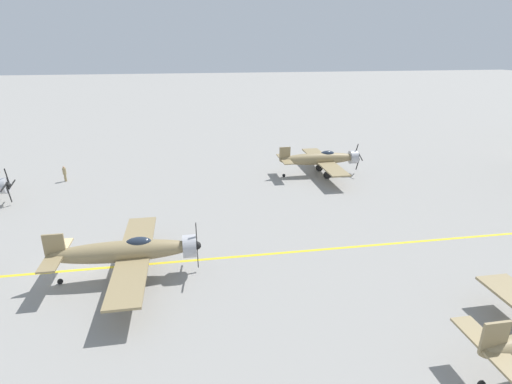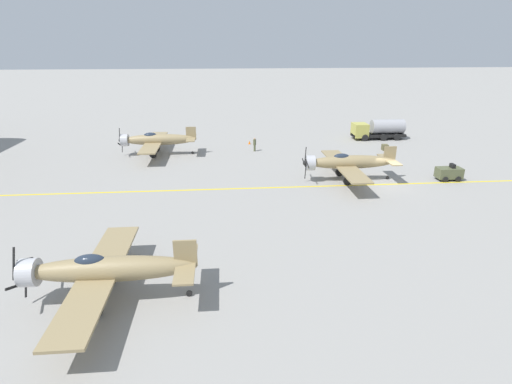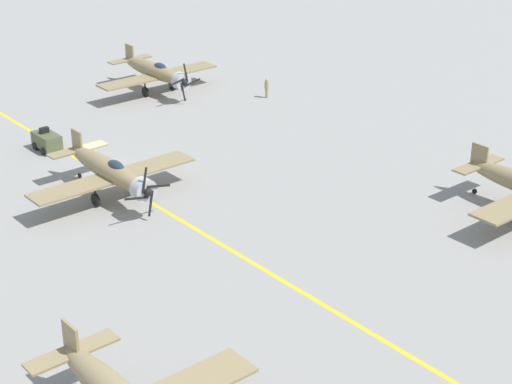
{
  "view_description": "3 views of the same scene",
  "coord_description": "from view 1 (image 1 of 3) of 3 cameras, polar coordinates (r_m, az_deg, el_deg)",
  "views": [
    {
      "loc": [
        26.17,
        8.58,
        14.99
      ],
      "look_at": [
        -3.87,
        13.66,
        3.63
      ],
      "focal_mm": 28.0,
      "sensor_mm": 36.0,
      "label": 1
    },
    {
      "loc": [
        -38.01,
        17.22,
        13.9
      ],
      "look_at": [
        -7.6,
        14.64,
        2.44
      ],
      "focal_mm": 28.0,
      "sensor_mm": 36.0,
      "label": 2
    },
    {
      "loc": [
        27.92,
        51.17,
        24.61
      ],
      "look_at": [
        -3.19,
        13.67,
        2.43
      ],
      "focal_mm": 60.0,
      "sensor_mm": 36.0,
      "label": 3
    }
  ],
  "objects": [
    {
      "name": "ground_plane",
      "position": [
        31.36,
        -24.54,
        -10.16
      ],
      "size": [
        400.0,
        400.0,
        0.0
      ],
      "primitive_type": "plane",
      "color": "gray"
    },
    {
      "name": "taxiway_stripe",
      "position": [
        31.36,
        -24.54,
        -10.15
      ],
      "size": [
        0.3,
        160.0,
        0.01
      ],
      "primitive_type": "cube",
      "color": "yellow",
      "rests_on": "ground"
    },
    {
      "name": "airplane_far_left",
      "position": [
        48.61,
        9.31,
        4.69
      ],
      "size": [
        12.0,
        9.98,
        3.68
      ],
      "rotation": [
        0.0,
        0.0,
        -0.27
      ],
      "color": "#947F56",
      "rests_on": "ground"
    },
    {
      "name": "airplane_mid_center",
      "position": [
        28.14,
        -17.78,
        -8.09
      ],
      "size": [
        12.0,
        9.98,
        3.78
      ],
      "rotation": [
        0.0,
        0.0,
        0.03
      ],
      "color": "#947F56",
      "rests_on": "ground"
    },
    {
      "name": "ground_crew_walking",
      "position": [
        51.0,
        -25.67,
        2.46
      ],
      "size": [
        0.4,
        0.4,
        1.82
      ],
      "color": "tan",
      "rests_on": "ground"
    }
  ]
}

